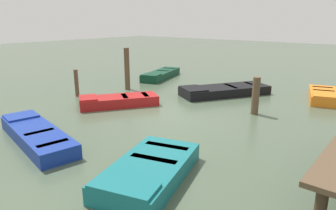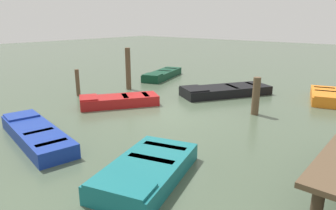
# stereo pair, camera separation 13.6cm
# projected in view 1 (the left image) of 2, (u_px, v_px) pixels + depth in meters

# --- Properties ---
(ground_plane) EXTENTS (80.00, 80.00, 0.00)m
(ground_plane) POSITION_uv_depth(u_px,v_px,m) (168.00, 114.00, 11.27)
(ground_plane) COLOR #475642
(rowboat_black) EXTENTS (4.30, 3.36, 0.46)m
(rowboat_black) POSITION_uv_depth(u_px,v_px,m) (224.00, 90.00, 14.08)
(rowboat_black) COLOR black
(rowboat_black) RESTS_ON ground_plane
(rowboat_blue) EXTENTS (1.73, 3.89, 0.46)m
(rowboat_blue) POSITION_uv_depth(u_px,v_px,m) (36.00, 135.00, 8.67)
(rowboat_blue) COLOR navy
(rowboat_blue) RESTS_ON ground_plane
(rowboat_red) EXTENTS (3.20, 2.62, 0.46)m
(rowboat_red) POSITION_uv_depth(u_px,v_px,m) (118.00, 101.00, 12.29)
(rowboat_red) COLOR maroon
(rowboat_red) RESTS_ON ground_plane
(rowboat_orange) EXTENTS (2.87, 1.80, 0.46)m
(rowboat_orange) POSITION_uv_depth(u_px,v_px,m) (324.00, 95.00, 13.12)
(rowboat_orange) COLOR orange
(rowboat_orange) RESTS_ON ground_plane
(rowboat_teal) EXTENTS (3.10, 2.17, 0.46)m
(rowboat_teal) POSITION_uv_depth(u_px,v_px,m) (149.00, 170.00, 6.61)
(rowboat_teal) COLOR #14666B
(rowboat_teal) RESTS_ON ground_plane
(rowboat_dark_green) EXTENTS (3.85, 2.08, 0.46)m
(rowboat_dark_green) POSITION_uv_depth(u_px,v_px,m) (161.00, 74.00, 18.16)
(rowboat_dark_green) COLOR #0C3823
(rowboat_dark_green) RESTS_ON ground_plane
(mooring_piling_far_right) EXTENTS (0.27, 0.27, 1.40)m
(mooring_piling_far_right) POSITION_uv_depth(u_px,v_px,m) (256.00, 96.00, 11.10)
(mooring_piling_far_right) COLOR brown
(mooring_piling_far_right) RESTS_ON ground_plane
(mooring_piling_mid_left) EXTENTS (0.26, 0.26, 2.08)m
(mooring_piling_mid_left) POSITION_uv_depth(u_px,v_px,m) (127.00, 69.00, 14.99)
(mooring_piling_mid_left) COLOR brown
(mooring_piling_mid_left) RESTS_ON ground_plane
(mooring_piling_mid_right) EXTENTS (0.18, 0.18, 1.23)m
(mooring_piling_mid_right) POSITION_uv_depth(u_px,v_px,m) (76.00, 83.00, 13.75)
(mooring_piling_mid_right) COLOR brown
(mooring_piling_mid_right) RESTS_ON ground_plane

